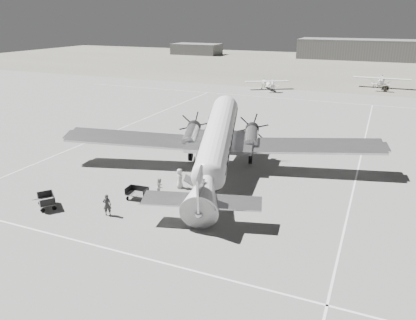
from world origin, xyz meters
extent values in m
plane|color=slate|center=(0.00, 0.00, 0.00)|extent=(260.00, 260.00, 0.00)
cube|color=silver|center=(0.00, -14.00, 0.01)|extent=(60.00, 0.15, 0.01)
cube|color=silver|center=(12.00, 0.00, 0.01)|extent=(0.15, 80.00, 0.01)
cube|color=silver|center=(-18.00, 10.00, 0.01)|extent=(0.15, 60.00, 0.01)
cube|color=silver|center=(0.00, 40.00, 0.01)|extent=(90.00, 0.15, 0.01)
cube|color=#696758|center=(0.00, 95.00, 0.00)|extent=(260.00, 90.00, 0.01)
cube|color=slate|center=(5.00, 120.00, 3.00)|extent=(42.00, 14.00, 6.00)
cube|color=#565656|center=(5.00, 120.00, 6.30)|extent=(42.00, 14.00, 0.60)
cube|color=#565656|center=(-55.00, 115.00, 2.00)|extent=(18.00, 10.00, 4.00)
imported|color=#292929|center=(-4.47, -10.14, 0.84)|extent=(0.73, 0.64, 1.68)
imported|color=#A8A8A6|center=(-2.67, -5.43, 0.75)|extent=(0.66, 0.80, 1.51)
imported|color=beige|center=(-1.87, -3.43, 0.86)|extent=(0.78, 0.97, 1.73)
camera|label=1|loc=(13.13, -32.12, 14.02)|focal=35.00mm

